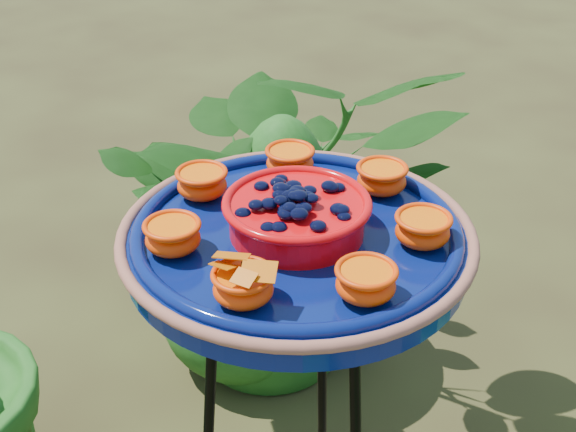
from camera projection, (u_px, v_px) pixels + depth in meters
The scene contains 2 objects.
feeder_dish at pixel (297, 234), 1.04m from camera, with size 0.59×0.59×0.10m.
shrub_back_left at pixel (283, 204), 2.01m from camera, with size 0.83×0.72×0.92m, color #1B4E14.
Camera 1 is at (0.54, -0.71, 1.48)m, focal length 50.00 mm.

